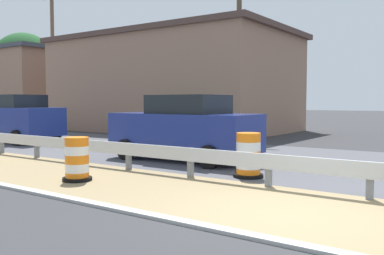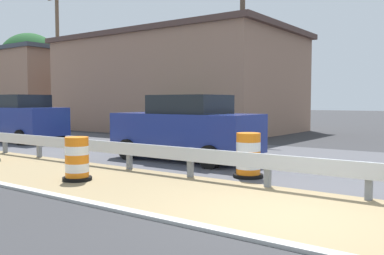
# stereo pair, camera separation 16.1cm
# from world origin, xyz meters

# --- Properties ---
(ground_plane) EXTENTS (160.00, 160.00, 0.00)m
(ground_plane) POSITION_xyz_m (0.00, 0.00, 0.00)
(ground_plane) COLOR #333335
(median_dirt_strip) EXTENTS (3.30, 120.00, 0.01)m
(median_dirt_strip) POSITION_xyz_m (0.45, 0.00, 0.00)
(median_dirt_strip) COLOR #8E7A56
(median_dirt_strip) RESTS_ON ground
(far_lane_asphalt) EXTENTS (7.70, 120.00, 0.00)m
(far_lane_asphalt) POSITION_xyz_m (5.95, 0.00, 0.00)
(far_lane_asphalt) COLOR #4C4C51
(far_lane_asphalt) RESTS_ON ground
(curb_near_edge) EXTENTS (0.20, 120.00, 0.11)m
(curb_near_edge) POSITION_xyz_m (-1.30, 0.00, 0.00)
(curb_near_edge) COLOR #ADADA8
(curb_near_edge) RESTS_ON ground
(guardrail_median) EXTENTS (0.18, 54.63, 0.71)m
(guardrail_median) POSITION_xyz_m (1.86, -0.75, 0.52)
(guardrail_median) COLOR silver
(guardrail_median) RESTS_ON ground
(traffic_barrel_nearest) EXTENTS (0.72, 0.72, 1.06)m
(traffic_barrel_nearest) POSITION_xyz_m (2.68, 2.15, 0.48)
(traffic_barrel_nearest) COLOR orange
(traffic_barrel_nearest) RESTS_ON ground
(traffic_barrel_close) EXTENTS (0.66, 0.66, 1.00)m
(traffic_barrel_close) POSITION_xyz_m (0.05, 5.13, 0.45)
(traffic_barrel_close) COLOR orange
(traffic_barrel_close) RESTS_ON ground
(car_lead_near_lane) EXTENTS (2.28, 4.83, 2.10)m
(car_lead_near_lane) POSITION_xyz_m (4.60, 14.87, 1.05)
(car_lead_near_lane) COLOR navy
(car_lead_near_lane) RESTS_ON ground
(car_distant_b) EXTENTS (2.08, 4.63, 2.00)m
(car_distant_b) POSITION_xyz_m (4.13, 5.09, 1.00)
(car_distant_b) COLOR navy
(car_distant_b) RESTS_ON ground
(roadside_shop_near) EXTENTS (8.79, 14.74, 5.85)m
(roadside_shop_near) POSITION_xyz_m (14.84, 13.78, 2.94)
(roadside_shop_near) COLOR #93705B
(roadside_shop_near) RESTS_ON ground
(roadside_shop_far) EXTENTS (8.67, 15.19, 6.01)m
(roadside_shop_far) POSITION_xyz_m (15.45, 31.78, 3.02)
(roadside_shop_far) COLOR #93705B
(roadside_shop_far) RESTS_ON ground
(utility_pole_near) EXTENTS (0.24, 1.80, 7.61)m
(utility_pole_near) POSITION_xyz_m (11.24, 7.12, 3.96)
(utility_pole_near) COLOR brown
(utility_pole_near) RESTS_ON ground
(utility_pole_mid) EXTENTS (0.24, 1.80, 9.14)m
(utility_pole_mid) POSITION_xyz_m (11.49, 21.26, 4.73)
(utility_pole_mid) COLOR brown
(utility_pole_mid) RESTS_ON ground
(bush_roadside) EXTENTS (3.30, 3.30, 1.34)m
(bush_roadside) POSITION_xyz_m (8.98, 9.74, 0.67)
(bush_roadside) COLOR #1E4C23
(bush_roadside) RESTS_ON ground
(tree_roadside) EXTENTS (4.95, 4.95, 7.55)m
(tree_roadside) POSITION_xyz_m (14.87, 29.63, 5.31)
(tree_roadside) COLOR #4C3D2D
(tree_roadside) RESTS_ON ground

